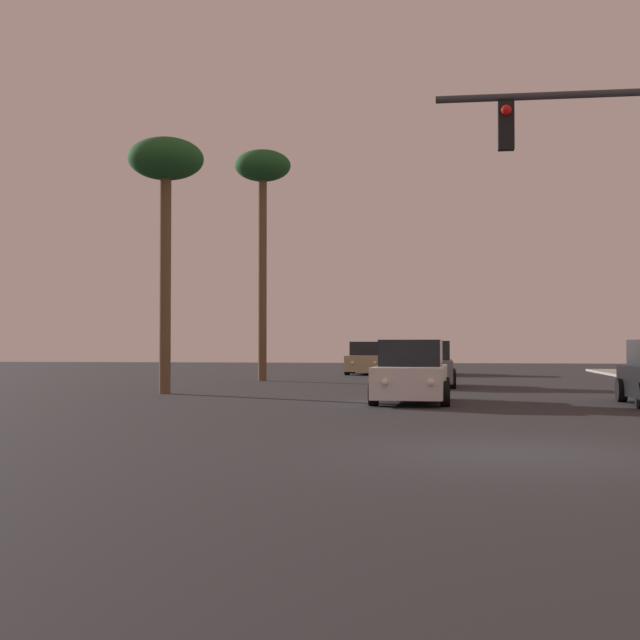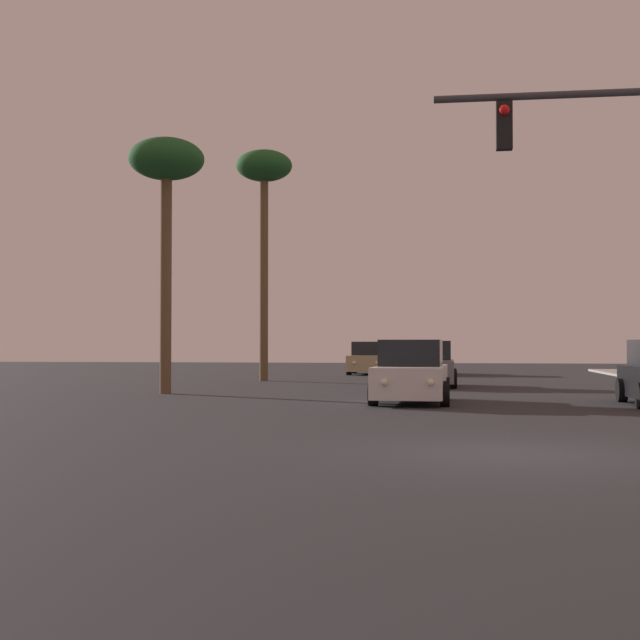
% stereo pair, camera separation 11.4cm
% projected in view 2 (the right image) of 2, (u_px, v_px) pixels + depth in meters
% --- Properties ---
extents(ground_plane, '(120.00, 120.00, 0.00)m').
position_uv_depth(ground_plane, '(514.00, 453.00, 12.77)').
color(ground_plane, '#28282B').
extents(car_grey, '(2.04, 4.32, 1.68)m').
position_uv_depth(car_grey, '(429.00, 366.00, 32.68)').
color(car_grey, slate).
rests_on(car_grey, ground).
extents(car_white, '(2.04, 4.33, 1.68)m').
position_uv_depth(car_white, '(411.00, 374.00, 23.76)').
color(car_white, silver).
rests_on(car_white, ground).
extents(car_tan, '(2.04, 4.34, 1.68)m').
position_uv_depth(car_tan, '(369.00, 359.00, 45.95)').
color(car_tan, tan).
rests_on(car_tan, ground).
extents(car_green, '(2.04, 4.33, 1.68)m').
position_uv_depth(car_green, '(431.00, 360.00, 45.78)').
color(car_green, '#195933').
rests_on(car_green, ground).
extents(palm_tree_near, '(2.40, 2.40, 8.10)m').
position_uv_depth(palm_tree_near, '(166.00, 172.00, 28.22)').
color(palm_tree_near, brown).
rests_on(palm_tree_near, ground).
extents(palm_tree_mid, '(2.40, 2.40, 9.85)m').
position_uv_depth(palm_tree_mid, '(264.00, 180.00, 38.00)').
color(palm_tree_mid, brown).
rests_on(palm_tree_mid, ground).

